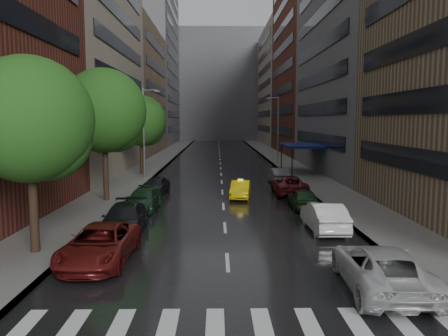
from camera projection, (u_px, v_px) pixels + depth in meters
The scene contains 17 objects.
ground at pixel (230, 301), 14.59m from camera, with size 220.00×220.00×0.00m, color gray.
road at pixel (220, 161), 64.28m from camera, with size 14.00×140.00×0.01m, color black.
sidewalk_left at pixel (159, 160), 64.13m from camera, with size 4.00×140.00×0.15m, color gray.
sidewalk_right at pixel (281, 160), 64.41m from camera, with size 4.00×140.00×0.15m, color gray.
crosswalk at pixel (239, 329), 12.60m from camera, with size 13.15×2.80×0.01m.
buildings_left at pixel (128, 58), 71.01m from camera, with size 8.00×108.00×38.00m.
buildings_right at pixel (314, 63), 69.51m from camera, with size 8.05×109.10×36.00m.
building_far at pixel (218, 86), 130.08m from camera, with size 40.00×14.00×32.00m, color slate.
tree_near at pixel (29, 120), 18.94m from camera, with size 5.54×5.54×8.82m.
tree_mid at pixel (104, 111), 31.44m from camera, with size 6.11×6.11×9.74m.
tree_far at pixel (141, 121), 46.64m from camera, with size 5.42×5.42×8.64m.
taxi at pixel (240, 189), 33.76m from camera, with size 1.41×4.05×1.33m, color yellow.
parked_cars_left at pixel (130, 213), 24.78m from camera, with size 2.75×21.98×1.57m.
parked_cars_right at pixel (310, 204), 27.33m from camera, with size 2.98×31.74×1.60m.
street_lamp_left at pixel (145, 131), 43.74m from camera, with size 1.74×0.22×9.00m.
street_lamp_right at pixel (277, 128), 58.89m from camera, with size 1.74×0.22×9.00m.
awning at pixel (301, 146), 49.17m from camera, with size 4.00×8.00×3.12m.
Camera 1 is at (-0.43, -14.00, 6.05)m, focal length 35.00 mm.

